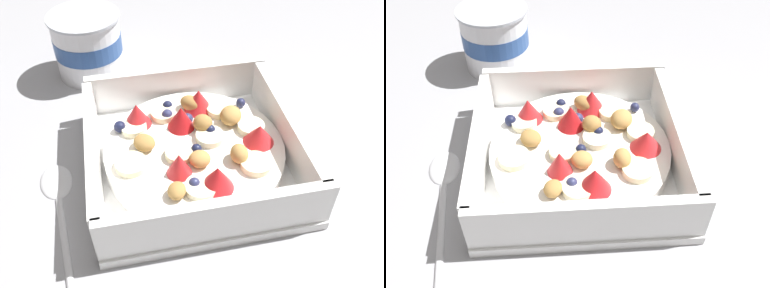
% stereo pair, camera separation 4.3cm
% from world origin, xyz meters
% --- Properties ---
extents(ground_plane, '(2.40, 2.40, 0.00)m').
position_xyz_m(ground_plane, '(0.00, 0.00, 0.00)').
color(ground_plane, '#9E9EA3').
extents(fruit_bowl, '(0.20, 0.20, 0.06)m').
position_xyz_m(fruit_bowl, '(-0.00, 0.00, 0.02)').
color(fruit_bowl, white).
rests_on(fruit_bowl, ground).
extents(spoon, '(0.04, 0.17, 0.01)m').
position_xyz_m(spoon, '(-0.14, -0.02, 0.00)').
color(spoon, silver).
rests_on(spoon, ground).
extents(yogurt_cup, '(0.09, 0.09, 0.08)m').
position_xyz_m(yogurt_cup, '(-0.10, 0.20, 0.04)').
color(yogurt_cup, white).
rests_on(yogurt_cup, ground).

